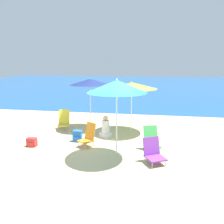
{
  "coord_description": "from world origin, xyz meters",
  "views": [
    {
      "loc": [
        1.49,
        -6.56,
        2.8
      ],
      "look_at": [
        0.07,
        1.53,
        1.0
      ],
      "focal_mm": 35.0,
      "sensor_mm": 36.0,
      "label": 1
    }
  ],
  "objects_px": {
    "beach_chair_yellow": "(64,120)",
    "person_seated_near": "(106,128)",
    "beach_umbrella_lime": "(132,86)",
    "backpack_blue": "(77,136)",
    "beach_chair_orange": "(88,135)",
    "backpack_red": "(32,142)",
    "beach_umbrella_navy": "(90,82)",
    "beach_umbrella_teal": "(117,86)",
    "beach_chair_green": "(152,139)",
    "beach_chair_purple": "(153,152)"
  },
  "relations": [
    {
      "from": "beach_umbrella_lime",
      "to": "backpack_blue",
      "type": "bearing_deg",
      "value": -140.3
    },
    {
      "from": "beach_umbrella_navy",
      "to": "backpack_blue",
      "type": "xyz_separation_m",
      "value": [
        -0.03,
        -1.78,
        -1.85
      ]
    },
    {
      "from": "beach_chair_purple",
      "to": "backpack_red",
      "type": "bearing_deg",
      "value": 144.09
    },
    {
      "from": "beach_chair_green",
      "to": "backpack_red",
      "type": "height_order",
      "value": "beach_chair_green"
    },
    {
      "from": "beach_chair_yellow",
      "to": "beach_umbrella_teal",
      "type": "bearing_deg",
      "value": -54.37
    },
    {
      "from": "beach_chair_yellow",
      "to": "backpack_blue",
      "type": "height_order",
      "value": "beach_chair_yellow"
    },
    {
      "from": "beach_umbrella_lime",
      "to": "backpack_red",
      "type": "xyz_separation_m",
      "value": [
        -3.25,
        -2.29,
        -1.81
      ]
    },
    {
      "from": "beach_umbrella_navy",
      "to": "beach_chair_yellow",
      "type": "height_order",
      "value": "beach_umbrella_navy"
    },
    {
      "from": "beach_umbrella_teal",
      "to": "beach_umbrella_lime",
      "type": "relative_size",
      "value": 1.13
    },
    {
      "from": "beach_chair_orange",
      "to": "backpack_blue",
      "type": "bearing_deg",
      "value": 176.85
    },
    {
      "from": "person_seated_near",
      "to": "backpack_red",
      "type": "distance_m",
      "value": 2.75
    },
    {
      "from": "backpack_red",
      "to": "backpack_blue",
      "type": "height_order",
      "value": "backpack_blue"
    },
    {
      "from": "beach_umbrella_navy",
      "to": "backpack_red",
      "type": "relative_size",
      "value": 6.91
    },
    {
      "from": "backpack_blue",
      "to": "person_seated_near",
      "type": "bearing_deg",
      "value": 36.38
    },
    {
      "from": "beach_chair_orange",
      "to": "backpack_red",
      "type": "bearing_deg",
      "value": -136.32
    },
    {
      "from": "beach_chair_yellow",
      "to": "person_seated_near",
      "type": "bearing_deg",
      "value": -31.96
    },
    {
      "from": "beach_umbrella_teal",
      "to": "beach_chair_yellow",
      "type": "bearing_deg",
      "value": 137.26
    },
    {
      "from": "beach_chair_yellow",
      "to": "beach_umbrella_lime",
      "type": "bearing_deg",
      "value": -9.68
    },
    {
      "from": "beach_chair_green",
      "to": "person_seated_near",
      "type": "height_order",
      "value": "person_seated_near"
    },
    {
      "from": "beach_umbrella_lime",
      "to": "beach_chair_orange",
      "type": "xyz_separation_m",
      "value": [
        -1.32,
        -1.91,
        -1.57
      ]
    },
    {
      "from": "beach_umbrella_teal",
      "to": "beach_chair_green",
      "type": "distance_m",
      "value": 2.23
    },
    {
      "from": "beach_umbrella_navy",
      "to": "beach_chair_purple",
      "type": "height_order",
      "value": "beach_umbrella_navy"
    },
    {
      "from": "beach_umbrella_teal",
      "to": "beach_chair_yellow",
      "type": "relative_size",
      "value": 2.85
    },
    {
      "from": "beach_umbrella_lime",
      "to": "beach_chair_orange",
      "type": "distance_m",
      "value": 2.8
    },
    {
      "from": "beach_umbrella_navy",
      "to": "beach_chair_purple",
      "type": "distance_m",
      "value": 4.46
    },
    {
      "from": "beach_umbrella_navy",
      "to": "beach_chair_green",
      "type": "relative_size",
      "value": 2.84
    },
    {
      "from": "beach_chair_purple",
      "to": "beach_chair_yellow",
      "type": "relative_size",
      "value": 0.9
    },
    {
      "from": "person_seated_near",
      "to": "backpack_red",
      "type": "relative_size",
      "value": 2.66
    },
    {
      "from": "beach_chair_orange",
      "to": "backpack_blue",
      "type": "height_order",
      "value": "beach_chair_orange"
    },
    {
      "from": "beach_chair_yellow",
      "to": "person_seated_near",
      "type": "height_order",
      "value": "person_seated_near"
    },
    {
      "from": "beach_chair_orange",
      "to": "backpack_red",
      "type": "distance_m",
      "value": 1.98
    },
    {
      "from": "beach_chair_green",
      "to": "beach_chair_orange",
      "type": "height_order",
      "value": "beach_chair_orange"
    },
    {
      "from": "beach_umbrella_lime",
      "to": "beach_chair_yellow",
      "type": "xyz_separation_m",
      "value": [
        -2.95,
        -0.1,
        -1.56
      ]
    },
    {
      "from": "beach_chair_yellow",
      "to": "person_seated_near",
      "type": "distance_m",
      "value": 2.16
    },
    {
      "from": "beach_umbrella_lime",
      "to": "beach_chair_orange",
      "type": "relative_size",
      "value": 2.6
    },
    {
      "from": "beach_chair_green",
      "to": "beach_chair_yellow",
      "type": "distance_m",
      "value": 4.19
    },
    {
      "from": "beach_chair_purple",
      "to": "beach_umbrella_teal",
      "type": "bearing_deg",
      "value": 141.04
    },
    {
      "from": "beach_chair_green",
      "to": "backpack_red",
      "type": "bearing_deg",
      "value": 166.44
    },
    {
      "from": "beach_chair_purple",
      "to": "person_seated_near",
      "type": "height_order",
      "value": "person_seated_near"
    },
    {
      "from": "beach_umbrella_navy",
      "to": "beach_umbrella_lime",
      "type": "bearing_deg",
      "value": -7.84
    },
    {
      "from": "beach_chair_orange",
      "to": "person_seated_near",
      "type": "relative_size",
      "value": 0.95
    },
    {
      "from": "beach_umbrella_lime",
      "to": "beach_chair_green",
      "type": "bearing_deg",
      "value": -65.69
    },
    {
      "from": "person_seated_near",
      "to": "beach_umbrella_lime",
      "type": "bearing_deg",
      "value": 0.96
    },
    {
      "from": "beach_umbrella_lime",
      "to": "backpack_blue",
      "type": "height_order",
      "value": "beach_umbrella_lime"
    },
    {
      "from": "beach_chair_purple",
      "to": "beach_chair_orange",
      "type": "bearing_deg",
      "value": 129.0
    },
    {
      "from": "beach_chair_green",
      "to": "beach_chair_yellow",
      "type": "height_order",
      "value": "beach_chair_yellow"
    },
    {
      "from": "beach_chair_purple",
      "to": "backpack_red",
      "type": "distance_m",
      "value": 4.19
    },
    {
      "from": "beach_umbrella_navy",
      "to": "backpack_red",
      "type": "height_order",
      "value": "beach_umbrella_navy"
    },
    {
      "from": "beach_umbrella_teal",
      "to": "person_seated_near",
      "type": "height_order",
      "value": "beach_umbrella_teal"
    },
    {
      "from": "beach_chair_yellow",
      "to": "person_seated_near",
      "type": "xyz_separation_m",
      "value": [
        2.03,
        -0.75,
        -0.05
      ]
    }
  ]
}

